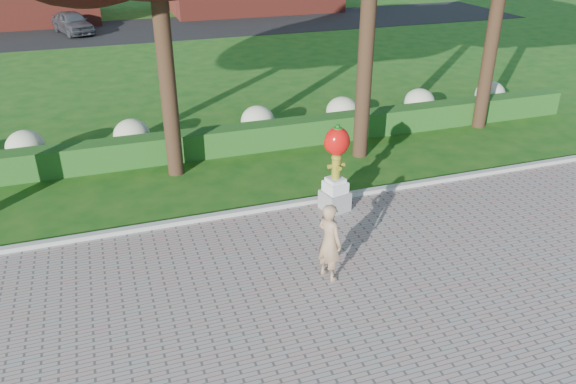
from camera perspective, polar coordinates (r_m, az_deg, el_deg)
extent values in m
plane|color=#134912|center=(11.62, 3.28, -8.52)|extent=(100.00, 100.00, 0.00)
cube|color=#ADADA5|center=(13.98, -1.29, -1.55)|extent=(40.00, 0.18, 0.15)
cube|color=#144717|center=(17.36, -5.35, 5.34)|extent=(24.00, 0.70, 0.80)
ellipsoid|color=#AFAF86|center=(17.99, -25.10, 4.15)|extent=(1.10, 1.10, 0.99)
ellipsoid|color=#AFAF86|center=(17.85, -15.58, 5.59)|extent=(1.10, 1.10, 0.99)
ellipsoid|color=#AFAF86|center=(18.45, -3.10, 7.23)|extent=(1.10, 1.10, 0.99)
ellipsoid|color=#AFAF86|center=(19.43, 5.52, 8.16)|extent=(1.10, 1.10, 0.99)
ellipsoid|color=#AFAF86|center=(20.80, 13.19, 8.84)|extent=(1.10, 1.10, 0.99)
ellipsoid|color=#AFAF86|center=(22.49, 19.82, 9.30)|extent=(1.10, 1.10, 0.99)
cube|color=black|center=(37.53, -13.47, 15.78)|extent=(50.00, 8.00, 0.02)
cylinder|color=black|center=(15.28, -12.30, 12.44)|extent=(0.44, 0.44, 6.16)
cylinder|color=black|center=(16.25, 8.03, 15.64)|extent=(0.44, 0.44, 7.28)
cylinder|color=black|center=(19.88, 20.01, 14.30)|extent=(0.44, 0.44, 5.88)
cube|color=gray|center=(13.91, 4.77, -0.84)|extent=(0.72, 0.72, 0.48)
cube|color=silver|center=(13.74, 4.82, 0.55)|extent=(0.58, 0.58, 0.27)
cube|color=silver|center=(13.66, 4.85, 1.24)|extent=(0.46, 0.46, 0.10)
cylinder|color=olive|center=(13.52, 4.90, 2.46)|extent=(0.21, 0.21, 0.54)
ellipsoid|color=olive|center=(13.42, 4.95, 3.51)|extent=(0.25, 0.25, 0.18)
cylinder|color=olive|center=(13.44, 4.31, 2.60)|extent=(0.12, 0.11, 0.11)
cylinder|color=olive|center=(13.56, 5.51, 2.77)|extent=(0.12, 0.11, 0.11)
cylinder|color=olive|center=(13.38, 5.16, 2.44)|extent=(0.12, 0.12, 0.12)
cylinder|color=olive|center=(13.38, 4.96, 3.81)|extent=(0.08, 0.08, 0.05)
ellipsoid|color=red|center=(13.26, 5.02, 5.16)|extent=(0.61, 0.54, 0.70)
ellipsoid|color=red|center=(13.20, 4.32, 5.00)|extent=(0.30, 0.30, 0.45)
ellipsoid|color=red|center=(13.33, 5.70, 5.17)|extent=(0.30, 0.30, 0.45)
cylinder|color=#155F16|center=(13.13, 5.08, 6.57)|extent=(0.10, 0.10, 0.12)
ellipsoid|color=#155F16|center=(13.14, 5.07, 6.45)|extent=(0.23, 0.23, 0.08)
imported|color=#A3805D|center=(11.10, 4.23, -5.05)|extent=(0.58, 0.70, 1.65)
imported|color=#45484D|center=(37.37, -21.05, 15.79)|extent=(2.72, 4.16, 1.32)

